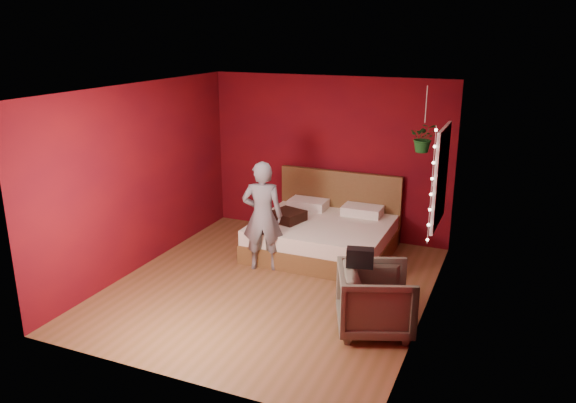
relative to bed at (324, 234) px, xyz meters
name	(u,v)px	position (x,y,z in m)	size (l,w,h in m)	color
floor	(271,286)	(-0.24, -1.44, -0.29)	(4.50, 4.50, 0.00)	brown
room_walls	(270,164)	(-0.24, -1.44, 1.39)	(4.04, 4.54, 2.62)	maroon
window	(440,176)	(1.73, -0.54, 1.21)	(0.05, 0.97, 1.27)	white
fairy_lights	(432,187)	(1.70, -1.06, 1.21)	(0.04, 0.04, 1.45)	silver
bed	(324,234)	(0.00, 0.00, 0.00)	(2.02, 1.71, 1.11)	brown
person	(263,216)	(-0.59, -0.94, 0.50)	(0.57, 0.38, 1.57)	slate
armchair	(376,300)	(1.32, -2.00, 0.09)	(0.81, 0.84, 0.76)	#635E4E
handbag	(360,258)	(1.13, -2.03, 0.58)	(0.30, 0.15, 0.21)	black
throw_pillow	(288,216)	(-0.51, -0.24, 0.29)	(0.43, 0.43, 0.15)	black
hanging_plant	(424,138)	(1.44, -0.24, 1.64)	(0.40, 0.37, 0.87)	silver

